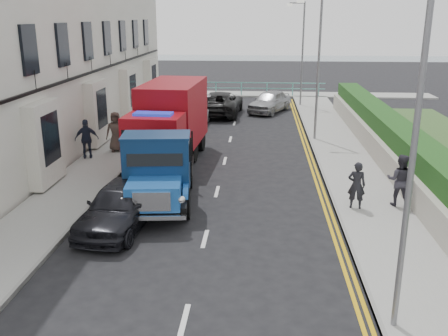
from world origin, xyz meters
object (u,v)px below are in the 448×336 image
Objects in this scene: lamp_near at (408,139)px; bedford_lorry at (158,175)px; lamp_mid at (316,61)px; pedestrian_east_near at (357,185)px; lamp_far at (301,48)px; red_lorry at (170,122)px; parked_car_front at (121,205)px.

lamp_near is 1.28× the size of bedford_lorry.
lamp_mid is 10.04m from pedestrian_east_near.
lamp_far reaches higher than bedford_lorry.
lamp_near is 26.00m from lamp_far.
red_lorry is at bearing 119.19° from lamp_near.
lamp_far is (0.00, 26.00, 0.00)m from lamp_near.
lamp_mid is 1.06× the size of red_lorry.
lamp_far is (0.00, 10.00, 0.00)m from lamp_mid.
bedford_lorry is 3.53× the size of pedestrian_east_near.
lamp_near is 4.50× the size of pedestrian_east_near.
bedford_lorry is (-5.95, -19.75, -2.84)m from lamp_far.
lamp_near and lamp_mid have the same top height.
lamp_mid is 11.77m from bedford_lorry.
bedford_lorry is 5.43m from red_lorry.
lamp_far is at bearing 90.00° from lamp_near.
parked_car_front is at bearing -107.63° from lamp_far.
parked_car_front is (-6.78, 4.67, -3.29)m from lamp_near.
bedford_lorry reaches higher than parked_car_front.
red_lorry is at bearing 89.55° from bedford_lorry.
lamp_far is 20.82m from bedford_lorry.
red_lorry is (-6.49, -14.38, -2.20)m from lamp_far.
lamp_far is 4.50× the size of pedestrian_east_near.
lamp_near is at bearing -27.31° from parked_car_front.
bedford_lorry is at bearing -106.76° from lamp_far.
parked_car_front is at bearing 22.49° from pedestrian_east_near.
bedford_lorry is 1.33× the size of parked_car_front.
red_lorry reaches higher than pedestrian_east_near.
lamp_near is at bearing -90.00° from lamp_far.
lamp_near is 1.69× the size of parked_car_front.
lamp_far is 1.69× the size of parked_car_front.
bedford_lorry reaches higher than pedestrian_east_near.
lamp_near is 16.00m from lamp_mid.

